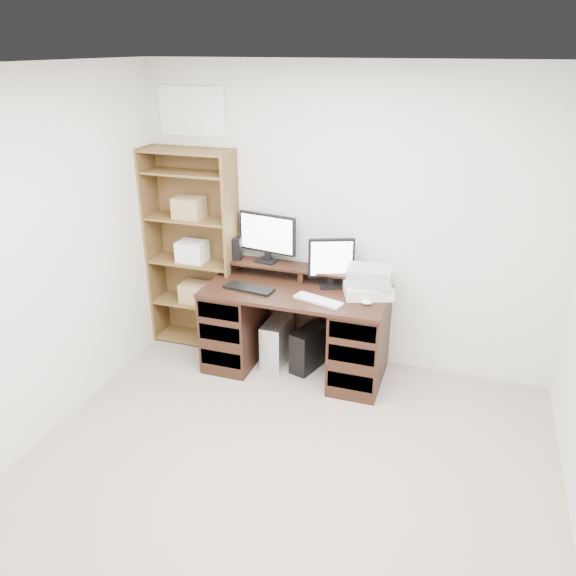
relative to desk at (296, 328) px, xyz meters
The scene contains 14 objects.
room 1.88m from the desk, 79.10° to the right, with size 3.54×4.04×2.54m.
desk is the anchor object (origin of this frame).
riser_shelf 0.50m from the desk, 90.00° to the left, with size 1.40×0.22×0.12m.
monitor_wide 0.83m from the desk, 143.94° to the left, with size 0.53×0.16×0.42m.
monitor_small 0.65m from the desk, 32.35° to the left, with size 0.36×0.20×0.41m.
speaker 0.86m from the desk, 161.67° to the left, with size 0.08×0.08×0.20m, color black.
keyboard_black 0.54m from the desk, 160.55° to the right, with size 0.42×0.14×0.02m, color black.
keyboard_white 0.47m from the desk, 35.68° to the right, with size 0.40×0.12×0.02m, color silver.
mouse 0.72m from the desk, ahead, with size 0.09×0.06×0.04m, color silver.
printer 0.71m from the desk, ahead, with size 0.37×0.28×0.09m, color beige.
basket 0.78m from the desk, ahead, with size 0.34×0.24×0.15m, color #9CA2A6.
tower_silver 0.27m from the desk, 162.27° to the left, with size 0.18×0.40×0.40m, color silver.
tower_black 0.23m from the desk, 27.83° to the left, with size 0.27×0.41×0.37m.
bookshelf 1.18m from the desk, 168.35° to the left, with size 0.80×0.30×1.80m.
Camera 1 is at (0.94, -2.37, 2.60)m, focal length 35.00 mm.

